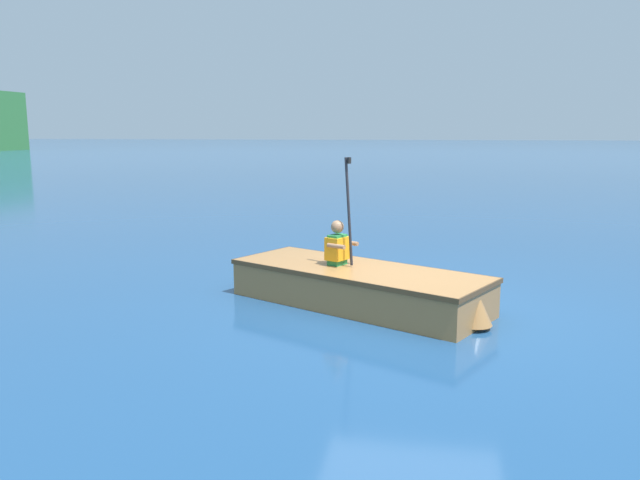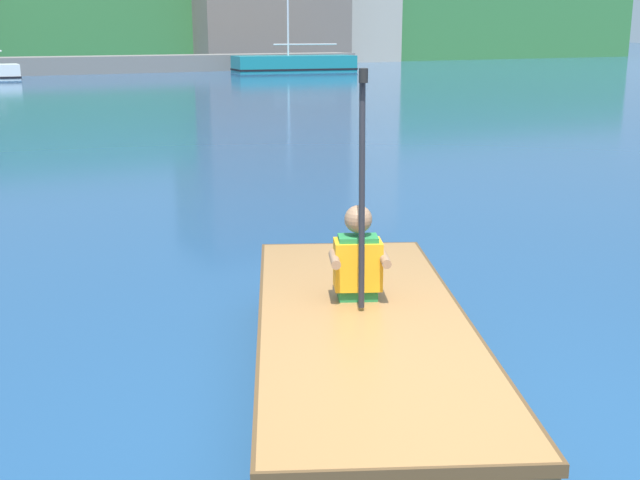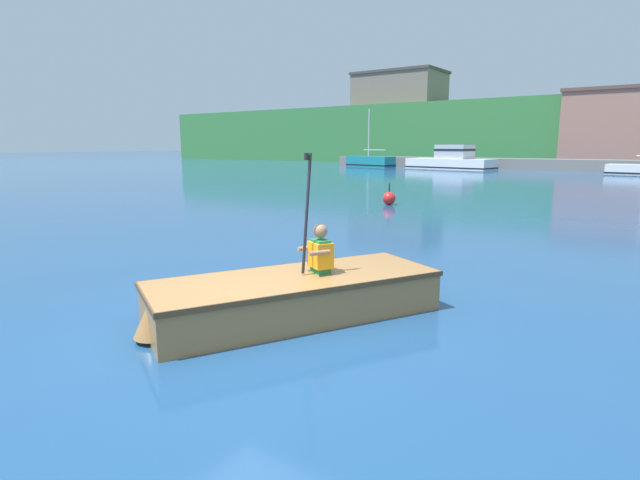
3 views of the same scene
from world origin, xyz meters
TOP-DOWN VIEW (x-y plane):
  - ground_plane at (0.00, 0.00)m, footprint 300.00×300.00m
  - rowboat_foreground at (0.08, 0.69)m, footprint 2.62×3.57m
  - person_paddler at (0.25, 1.02)m, footprint 0.44×0.44m

SIDE VIEW (x-z plane):
  - ground_plane at x=0.00m, z-range 0.00..0.00m
  - rowboat_foreground at x=0.08m, z-range 0.03..0.52m
  - person_paddler at x=0.25m, z-range 0.06..1.47m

